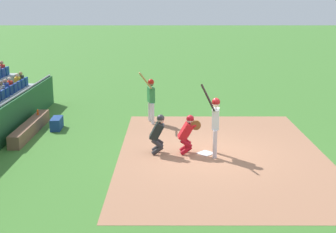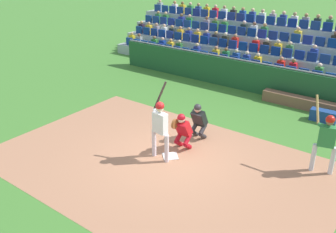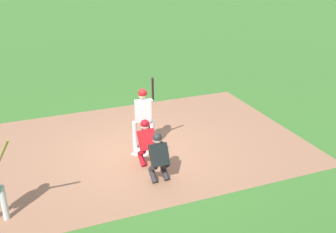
# 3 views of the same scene
# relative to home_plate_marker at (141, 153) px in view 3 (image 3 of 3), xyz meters

# --- Properties ---
(ground_plane) EXTENTS (160.00, 160.00, 0.00)m
(ground_plane) POSITION_rel_home_plate_marker_xyz_m (0.00, 0.00, -0.02)
(ground_plane) COLOR #3F762D
(infield_dirt_patch) EXTENTS (9.75, 6.42, 0.01)m
(infield_dirt_patch) POSITION_rel_home_plate_marker_xyz_m (0.00, 0.50, -0.01)
(infield_dirt_patch) COLOR #A57051
(infield_dirt_patch) RESTS_ON ground_plane
(home_plate_marker) EXTENTS (0.62, 0.62, 0.02)m
(home_plate_marker) POSITION_rel_home_plate_marker_xyz_m (0.00, 0.00, 0.00)
(home_plate_marker) COLOR white
(home_plate_marker) RESTS_ON infield_dirt_patch
(batter_at_plate) EXTENTS (0.66, 0.63, 2.28)m
(batter_at_plate) POSITION_rel_home_plate_marker_xyz_m (0.18, 0.26, 1.13)
(batter_at_plate) COLOR silver
(batter_at_plate) RESTS_ON ground_plane
(catcher_crouching) EXTENTS (0.48, 0.72, 1.26)m
(catcher_crouching) POSITION_rel_home_plate_marker_xyz_m (-0.02, -0.58, 0.69)
(catcher_crouching) COLOR #AC0F1B
(catcher_crouching) RESTS_ON ground_plane
(home_plate_umpire) EXTENTS (0.46, 0.48, 1.27)m
(home_plate_umpire) POSITION_rel_home_plate_marker_xyz_m (-0.03, -1.50, 0.68)
(home_plate_umpire) COLOR #2C292D
(home_plate_umpire) RESTS_ON ground_plane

